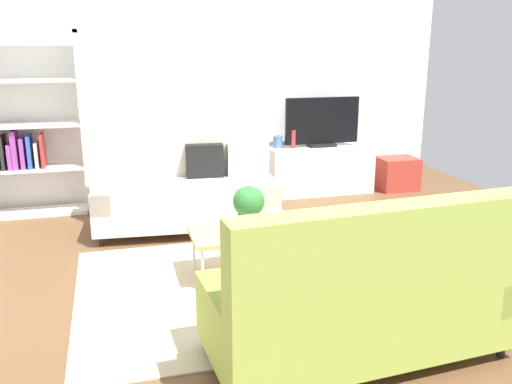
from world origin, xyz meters
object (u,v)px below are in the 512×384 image
Objects in this scene: coffee_table at (256,232)px; storage_trunk at (397,174)px; bottle_0 at (293,139)px; vase_0 at (278,142)px; tv at (322,123)px; bookshelf at (30,131)px; table_book_0 at (245,232)px; couch_beige at (187,188)px; couch_green at (361,296)px; tv_console at (320,170)px; potted_plant at (249,205)px.

storage_trunk is (2.63, 2.25, -0.17)m from coffee_table.
bottle_0 is (-1.50, 0.06, 0.54)m from storage_trunk.
coffee_table is 7.20× the size of vase_0.
tv is 3.54m from bookshelf.
table_book_0 is at bearing -117.63° from bottle_0.
storage_trunk is at bearing -4.16° from tv.
coffee_table is at bearing -49.68° from bookshelf.
couch_beige is 8.40× the size of bottle_0.
couch_green is 4.47m from bookshelf.
coffee_table is at bearing -139.51° from storage_trunk.
couch_green reaches higher than tv_console.
bookshelf is at bearing 130.07° from potted_plant.
potted_plant is (1.96, -2.33, -0.36)m from bookshelf.
vase_0 is (2.96, 0.03, -0.27)m from bookshelf.
couch_green is 5.17× the size of potted_plant.
bookshelf is (-3.54, 0.02, 0.66)m from tv_console.
storage_trunk is at bearing 40.21° from table_book_0.
couch_beige is 2.18m from tv.
tv is 0.48× the size of bookshelf.
tv is 1.92× the size of storage_trunk.
tv_console is at bearing 90.00° from tv.
couch_beige is at bearing 104.86° from coffee_table.
couch_beige is 1.47m from coffee_table.
bookshelf reaches higher than vase_0.
tv is at bearing 55.57° from table_book_0.
bookshelf is 4.71m from storage_trunk.
coffee_table is 2.60m from bottle_0.
potted_plant is at bearing -113.04° from vase_0.
tv_console reaches higher than storage_trunk.
couch_green reaches higher than storage_trunk.
tv is at bearing 175.84° from storage_trunk.
couch_beige is 12.85× the size of vase_0.
potted_plant is 2.57m from vase_0.
couch_green is 3.99m from tv.
tv is (1.91, 0.91, 0.51)m from couch_beige.
tv_console is at bearing 67.98° from couch_green.
bookshelf is 8.99× the size of bottle_0.
potted_plant is (-0.05, 0.04, 0.24)m from coffee_table.
table_book_0 is (-2.75, -2.32, 0.21)m from storage_trunk.
storage_trunk is (1.10, -0.08, -0.73)m from tv.
bookshelf is at bearing 117.49° from couch_green.
tv is at bearing -90.00° from tv_console.
storage_trunk is 3.40× the size of vase_0.
tv_console is 1.40× the size of tv.
table_book_0 is at bearing -139.79° from storage_trunk.
bookshelf reaches higher than couch_beige.
storage_trunk is 1.38× the size of potted_plant.
tv is at bearing -6.88° from vase_0.
couch_green is 4.36m from storage_trunk.
potted_plant is at bearing -49.93° from bookshelf.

